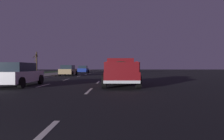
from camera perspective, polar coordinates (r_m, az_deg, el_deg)
ground at (r=28.15m, az=-5.60°, el=-1.68°), size 144.00×144.00×0.00m
sidewalk_shoulder at (r=29.90m, az=-19.94°, el=-1.46°), size 108.00×4.00×0.12m
grass_verge at (r=32.00m, az=-28.35°, el=-1.47°), size 108.00×6.00×0.01m
lane_markings at (r=31.55m, az=-10.59°, el=-1.41°), size 108.00×7.04×0.01m
pickup_truck at (r=12.95m, az=2.54°, el=-0.33°), size 5.43×2.30×1.87m
sedan_white at (r=13.92m, az=-26.44°, el=-1.15°), size 4.42×2.06×1.54m
sedan_tan at (r=28.65m, az=-13.02°, el=-0.08°), size 4.42×2.06×1.54m
sedan_blue at (r=39.88m, az=-8.66°, el=0.20°), size 4.44×2.09×1.54m
bare_tree_far at (r=41.95m, az=-21.77°, el=2.29°), size 1.89×0.92×4.49m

